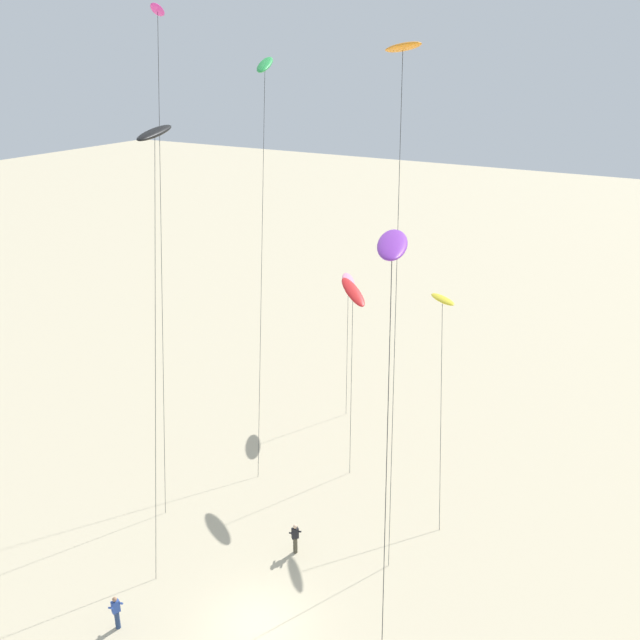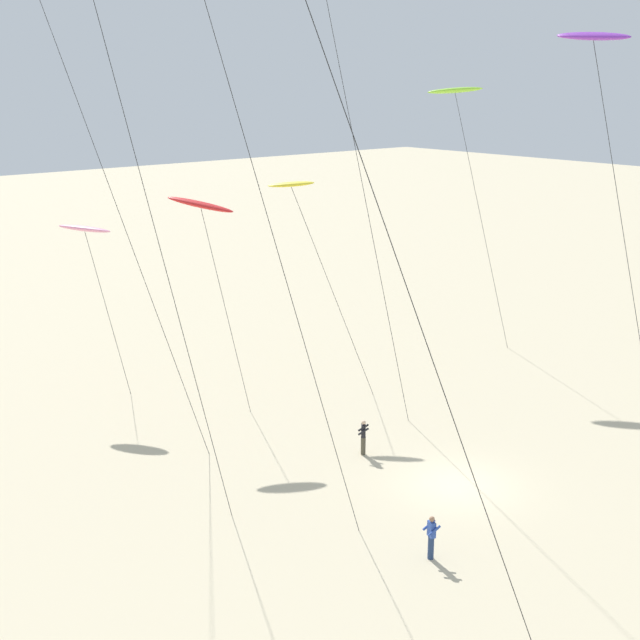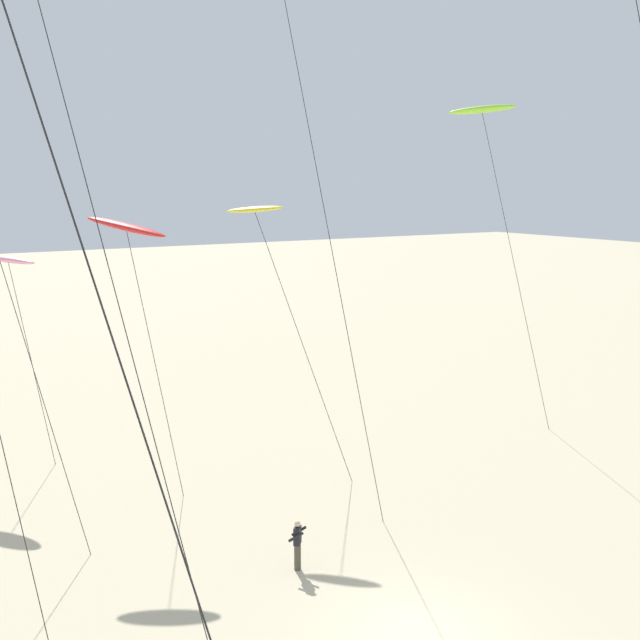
{
  "view_description": "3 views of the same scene",
  "coord_description": "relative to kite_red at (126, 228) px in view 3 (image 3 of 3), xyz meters",
  "views": [
    {
      "loc": [
        14.1,
        -18.92,
        23.52
      ],
      "look_at": [
        -1.83,
        8.7,
        11.06
      ],
      "focal_mm": 38.85,
      "sensor_mm": 36.0,
      "label": 1
    },
    {
      "loc": [
        -25.61,
        -21.31,
        16.6
      ],
      "look_at": [
        -2.43,
        6.18,
        6.36
      ],
      "focal_mm": 47.88,
      "sensor_mm": 36.0,
      "label": 2
    },
    {
      "loc": [
        -12.42,
        -15.18,
        12.25
      ],
      "look_at": [
        1.25,
        7.11,
        7.6
      ],
      "focal_mm": 43.3,
      "sensor_mm": 36.0,
      "label": 3
    }
  ],
  "objects": [
    {
      "name": "kite_flyer_nearest",
      "position": [
        2.03,
        -9.79,
        -9.63
      ],
      "size": [
        0.73,
        0.73,
        1.67
      ],
      "color": "#4C4738",
      "rests_on": "ground"
    },
    {
      "name": "kite_lime",
      "position": [
        18.14,
        -0.35,
        5.25
      ],
      "size": [
        3.33,
        5.21,
        16.19
      ],
      "color": "#8CD833",
      "rests_on": "ground"
    },
    {
      "name": "kite_pink",
      "position": [
        -3.44,
        6.0,
        -1.6
      ],
      "size": [
        2.38,
        3.57,
        9.26
      ],
      "color": "pink",
      "rests_on": "ground"
    },
    {
      "name": "kite_yellow",
      "position": [
        5.51,
        -0.29,
        0.52
      ],
      "size": [
        3.32,
        5.35,
        11.41
      ],
      "color": "yellow",
      "rests_on": "ground"
    },
    {
      "name": "kite_red",
      "position": [
        0.0,
        0.0,
        0.0
      ],
      "size": [
        2.99,
        3.67,
        11.07
      ],
      "color": "red",
      "rests_on": "ground"
    },
    {
      "name": "ground_plane",
      "position": [
        3.04,
        -14.6,
        -10.53
      ],
      "size": [
        260.0,
        260.0,
        0.0
      ],
      "primitive_type": "plane",
      "color": "beige"
    }
  ]
}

